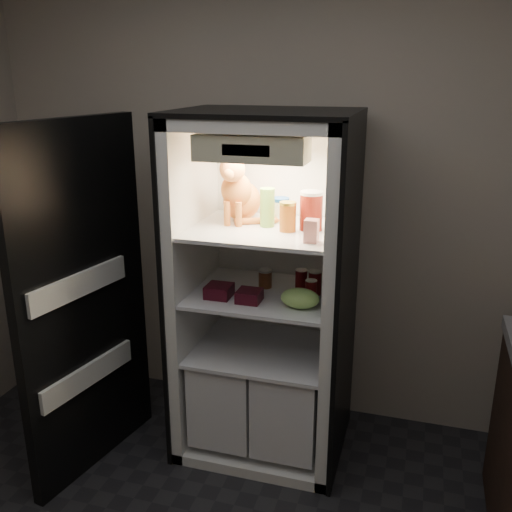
{
  "coord_description": "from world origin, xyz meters",
  "views": [
    {
      "loc": [
        0.77,
        -1.38,
        2.05
      ],
      "look_at": [
        -0.04,
        1.32,
        1.14
      ],
      "focal_mm": 40.0,
      "sensor_mm": 36.0,
      "label": 1
    }
  ],
  "objects_px": {
    "salsa_jar": "(288,217)",
    "cream_carton": "(311,231)",
    "condiment_jar": "(265,278)",
    "pepper_jar": "(311,211)",
    "tabby_cat": "(239,194)",
    "mayo_tub": "(280,210)",
    "soda_can_a": "(301,280)",
    "grape_bag": "(300,298)",
    "parmesan_shaker": "(267,207)",
    "soda_can_b": "(315,283)",
    "berry_box_left": "(219,291)",
    "soda_can_c": "(311,290)",
    "berry_box_right": "(249,296)",
    "refrigerator": "(267,313)"
  },
  "relations": [
    {
      "from": "soda_can_a",
      "to": "soda_can_b",
      "type": "height_order",
      "value": "soda_can_b"
    },
    {
      "from": "berry_box_left",
      "to": "mayo_tub",
      "type": "bearing_deg",
      "value": 48.26
    },
    {
      "from": "salsa_jar",
      "to": "soda_can_c",
      "type": "bearing_deg",
      "value": -10.11
    },
    {
      "from": "cream_carton",
      "to": "condiment_jar",
      "type": "xyz_separation_m",
      "value": [
        -0.29,
        0.25,
        -0.35
      ]
    },
    {
      "from": "parmesan_shaker",
      "to": "salsa_jar",
      "type": "distance_m",
      "value": 0.14
    },
    {
      "from": "condiment_jar",
      "to": "berry_box_left",
      "type": "bearing_deg",
      "value": -133.21
    },
    {
      "from": "parmesan_shaker",
      "to": "cream_carton",
      "type": "bearing_deg",
      "value": -38.38
    },
    {
      "from": "pepper_jar",
      "to": "soda_can_c",
      "type": "bearing_deg",
      "value": -71.21
    },
    {
      "from": "soda_can_b",
      "to": "berry_box_right",
      "type": "height_order",
      "value": "soda_can_b"
    },
    {
      "from": "condiment_jar",
      "to": "parmesan_shaker",
      "type": "bearing_deg",
      "value": -61.3
    },
    {
      "from": "mayo_tub",
      "to": "salsa_jar",
      "type": "height_order",
      "value": "salsa_jar"
    },
    {
      "from": "tabby_cat",
      "to": "condiment_jar",
      "type": "bearing_deg",
      "value": -12.18
    },
    {
      "from": "soda_can_c",
      "to": "condiment_jar",
      "type": "height_order",
      "value": "soda_can_c"
    },
    {
      "from": "refrigerator",
      "to": "pepper_jar",
      "type": "bearing_deg",
      "value": -6.75
    },
    {
      "from": "parmesan_shaker",
      "to": "soda_can_a",
      "type": "distance_m",
      "value": 0.43
    },
    {
      "from": "tabby_cat",
      "to": "salsa_jar",
      "type": "xyz_separation_m",
      "value": [
        0.29,
        -0.12,
        -0.07
      ]
    },
    {
      "from": "condiment_jar",
      "to": "pepper_jar",
      "type": "bearing_deg",
      "value": -8.4
    },
    {
      "from": "mayo_tub",
      "to": "berry_box_left",
      "type": "bearing_deg",
      "value": -131.74
    },
    {
      "from": "parmesan_shaker",
      "to": "soda_can_a",
      "type": "bearing_deg",
      "value": 11.97
    },
    {
      "from": "soda_can_c",
      "to": "refrigerator",
      "type": "bearing_deg",
      "value": 157.47
    },
    {
      "from": "parmesan_shaker",
      "to": "soda_can_b",
      "type": "relative_size",
      "value": 1.57
    },
    {
      "from": "mayo_tub",
      "to": "grape_bag",
      "type": "distance_m",
      "value": 0.51
    },
    {
      "from": "refrigerator",
      "to": "grape_bag",
      "type": "bearing_deg",
      "value": -42.65
    },
    {
      "from": "mayo_tub",
      "to": "soda_can_b",
      "type": "height_order",
      "value": "mayo_tub"
    },
    {
      "from": "parmesan_shaker",
      "to": "soda_can_a",
      "type": "relative_size",
      "value": 1.69
    },
    {
      "from": "soda_can_a",
      "to": "parmesan_shaker",
      "type": "bearing_deg",
      "value": -168.03
    },
    {
      "from": "refrigerator",
      "to": "tabby_cat",
      "type": "xyz_separation_m",
      "value": [
        -0.16,
        0.04,
        0.64
      ]
    },
    {
      "from": "tabby_cat",
      "to": "condiment_jar",
      "type": "height_order",
      "value": "tabby_cat"
    },
    {
      "from": "mayo_tub",
      "to": "soda_can_a",
      "type": "relative_size",
      "value": 1.1
    },
    {
      "from": "soda_can_c",
      "to": "berry_box_left",
      "type": "distance_m",
      "value": 0.47
    },
    {
      "from": "soda_can_c",
      "to": "berry_box_right",
      "type": "bearing_deg",
      "value": -161.26
    },
    {
      "from": "mayo_tub",
      "to": "parmesan_shaker",
      "type": "bearing_deg",
      "value": -110.21
    },
    {
      "from": "refrigerator",
      "to": "soda_can_b",
      "type": "distance_m",
      "value": 0.34
    },
    {
      "from": "tabby_cat",
      "to": "mayo_tub",
      "type": "distance_m",
      "value": 0.23
    },
    {
      "from": "parmesan_shaker",
      "to": "salsa_jar",
      "type": "xyz_separation_m",
      "value": [
        0.12,
        -0.06,
        -0.03
      ]
    },
    {
      "from": "salsa_jar",
      "to": "soda_can_a",
      "type": "bearing_deg",
      "value": 60.14
    },
    {
      "from": "cream_carton",
      "to": "condiment_jar",
      "type": "relative_size",
      "value": 1.08
    },
    {
      "from": "soda_can_c",
      "to": "berry_box_left",
      "type": "height_order",
      "value": "soda_can_c"
    },
    {
      "from": "tabby_cat",
      "to": "soda_can_b",
      "type": "xyz_separation_m",
      "value": [
        0.43,
        -0.06,
        -0.43
      ]
    },
    {
      "from": "cream_carton",
      "to": "soda_can_b",
      "type": "bearing_deg",
      "value": 94.21
    },
    {
      "from": "cream_carton",
      "to": "grape_bag",
      "type": "bearing_deg",
      "value": 149.17
    },
    {
      "from": "refrigerator",
      "to": "soda_can_a",
      "type": "relative_size",
      "value": 15.98
    },
    {
      "from": "berry_box_left",
      "to": "refrigerator",
      "type": "bearing_deg",
      "value": 43.96
    },
    {
      "from": "cream_carton",
      "to": "soda_can_a",
      "type": "distance_m",
      "value": 0.44
    },
    {
      "from": "refrigerator",
      "to": "salsa_jar",
      "type": "height_order",
      "value": "refrigerator"
    },
    {
      "from": "grape_bag",
      "to": "berry_box_right",
      "type": "distance_m",
      "value": 0.26
    },
    {
      "from": "pepper_jar",
      "to": "cream_carton",
      "type": "relative_size",
      "value": 1.81
    },
    {
      "from": "salsa_jar",
      "to": "cream_carton",
      "type": "height_order",
      "value": "salsa_jar"
    },
    {
      "from": "refrigerator",
      "to": "salsa_jar",
      "type": "xyz_separation_m",
      "value": [
        0.13,
        -0.09,
        0.57
      ]
    },
    {
      "from": "soda_can_a",
      "to": "grape_bag",
      "type": "xyz_separation_m",
      "value": [
        0.04,
        -0.22,
        -0.01
      ]
    }
  ]
}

